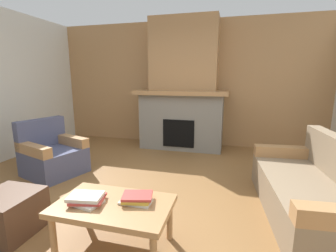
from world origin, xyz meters
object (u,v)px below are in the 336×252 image
(coffee_table, at_px, (114,209))
(ottoman, at_px, (9,213))
(fireplace, at_px, (183,93))
(couch, at_px, (313,192))
(armchair, at_px, (52,155))

(coffee_table, bearing_deg, ottoman, -176.50)
(fireplace, relative_size, ottoman, 5.19)
(couch, relative_size, ottoman, 3.58)
(couch, xyz_separation_m, coffee_table, (-1.85, -1.00, 0.09))
(coffee_table, bearing_deg, fireplace, 91.02)
(fireplace, relative_size, couch, 1.45)
(fireplace, bearing_deg, armchair, -129.98)
(armchair, bearing_deg, coffee_table, -36.79)
(coffee_table, bearing_deg, armchair, 143.21)
(armchair, distance_m, ottoman, 1.51)
(armchair, bearing_deg, couch, -4.73)
(fireplace, relative_size, armchair, 2.82)
(fireplace, xyz_separation_m, coffee_table, (0.06, -3.29, -0.79))
(coffee_table, distance_m, ottoman, 1.11)
(fireplace, height_order, armchair, fireplace)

